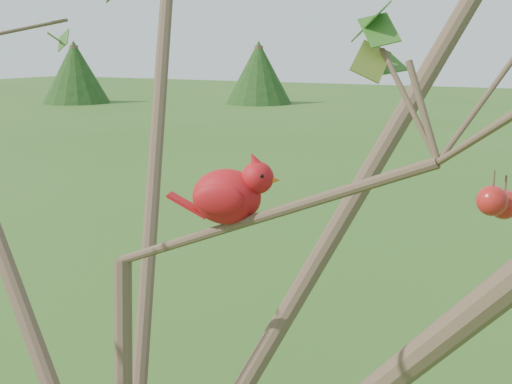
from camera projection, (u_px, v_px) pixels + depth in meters
crabapple_tree at (105, 190)px, 1.06m from camera, size 2.35×2.05×2.95m
cardinal at (231, 194)px, 1.08m from camera, size 0.19×0.12×0.14m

